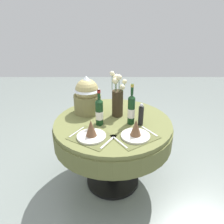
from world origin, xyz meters
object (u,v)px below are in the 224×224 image
Objects in this scene: wine_bottle_left at (98,112)px; wine_bottle_right at (130,109)px; flower_vase at (117,98)px; place_setting_left at (90,133)px; place_setting_right at (135,132)px; dining_table at (112,133)px; pepper_mill at (140,115)px; gift_tub_back_left at (86,94)px.

wine_bottle_left is 0.29m from wine_bottle_right.
place_setting_left is at bearing -118.54° from flower_vase.
place_setting_right is 1.13× the size of wine_bottle_right.
wine_bottle_left is (-0.12, -0.07, 0.26)m from dining_table.
place_setting_left is 2.01× the size of pepper_mill.
place_setting_right is 0.97× the size of flower_vase.
flower_vase is 2.07× the size of pepper_mill.
pepper_mill is (0.37, -0.01, -0.03)m from wine_bottle_left.
gift_tub_back_left reaches higher than place_setting_right.
dining_table is 0.38m from place_setting_right.
gift_tub_back_left is (-0.42, 0.25, 0.06)m from wine_bottle_right.
flower_vase reaches higher than wine_bottle_right.
wine_bottle_right reaches higher than dining_table.
place_setting_right is 1.29× the size of wine_bottle_left.
place_setting_right is (0.19, -0.28, 0.18)m from dining_table.
place_setting_right is at bearing -70.83° from flower_vase.
place_setting_left is 0.49m from flower_vase.
flower_vase is 0.30m from pepper_mill.
pepper_mill is (0.43, 0.22, 0.05)m from place_setting_left.
flower_vase reaches higher than dining_table.
gift_tub_back_left is at bearing 151.29° from pepper_mill.
dining_table is at bearing 164.45° from wine_bottle_right.
gift_tub_back_left is (-0.30, 0.08, 0.01)m from flower_vase.
wine_bottle_right is (0.17, -0.05, 0.28)m from dining_table.
pepper_mill is (0.25, -0.08, 0.23)m from dining_table.
place_setting_left is 0.48m from pepper_mill.
pepper_mill is at bearing -28.71° from gift_tub_back_left.
flower_vase reaches higher than place_setting_right.
wine_bottle_right is (-0.02, 0.24, 0.10)m from place_setting_right.
wine_bottle_right is 0.49m from gift_tub_back_left.
place_setting_right is (0.36, 0.01, 0.00)m from place_setting_left.
wine_bottle_right is at bearing -30.52° from gift_tub_back_left.
flower_vase is at bearing 109.17° from place_setting_right.
gift_tub_back_left is at bearing 99.07° from place_setting_left.
flower_vase is at bearing 136.69° from pepper_mill.
wine_bottle_right is at bearing 161.13° from pepper_mill.
gift_tub_back_left is (-0.13, 0.27, 0.07)m from wine_bottle_left.
wine_bottle_right is 0.99× the size of gift_tub_back_left.
place_setting_left is 0.25m from wine_bottle_left.
dining_table is at bearing 163.31° from pepper_mill.
place_setting_right is 2.02× the size of pepper_mill.
wine_bottle_left is at bearing 144.59° from place_setting_right.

